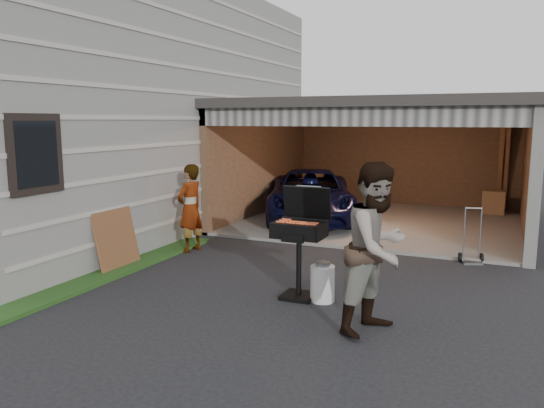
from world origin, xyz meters
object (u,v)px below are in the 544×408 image
Objects in this scene: bbq_grill at (300,233)px; hand_truck at (472,252)px; man at (377,248)px; plywood_panel at (116,239)px; propane_tank at (323,284)px; woman at (190,208)px; minivan at (310,197)px.

bbq_grill is 1.57× the size of hand_truck.
man reaches higher than plywood_panel.
propane_tank is 0.51× the size of hand_truck.
hand_truck is at bearing 113.78° from woman.
propane_tank is at bearing -5.35° from bbq_grill.
plywood_panel is (-3.30, 0.10, -0.40)m from bbq_grill.
bbq_grill is at bearing -92.19° from minivan.
bbq_grill is (2.83, -1.64, 0.09)m from woman.
minivan is 2.60× the size of woman.
bbq_grill is 3.33m from plywood_panel.
woman is 3.32× the size of propane_tank.
bbq_grill is at bearing -143.75° from hand_truck.
minivan is at bearing 108.33° from bbq_grill.
man is at bearing -10.73° from plywood_panel.
bbq_grill reaches higher than plywood_panel.
minivan is at bearing 111.47° from propane_tank.
hand_truck is at bearing 54.28° from bbq_grill.
hand_truck is (4.92, 1.26, -0.64)m from woman.
propane_tank is 0.48× the size of plywood_panel.
minivan is 4.61m from hand_truck.
bbq_grill is (-1.24, 0.76, -0.08)m from man.
woman is 1.69× the size of hand_truck.
plywood_panel is (-1.52, -5.27, -0.08)m from minivan.
woman is 3.27m from bbq_grill.
minivan is 4.38× the size of hand_truck.
hand_truck is (2.09, 2.90, -0.73)m from bbq_grill.
minivan is 5.82m from propane_tank.
plywood_panel reaches higher than hand_truck.
minivan is at bearing 129.40° from hand_truck.
bbq_grill reaches higher than hand_truck.
woman is at bearing 82.04° from man.
plywood_panel is at bearing -170.55° from hand_truck.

